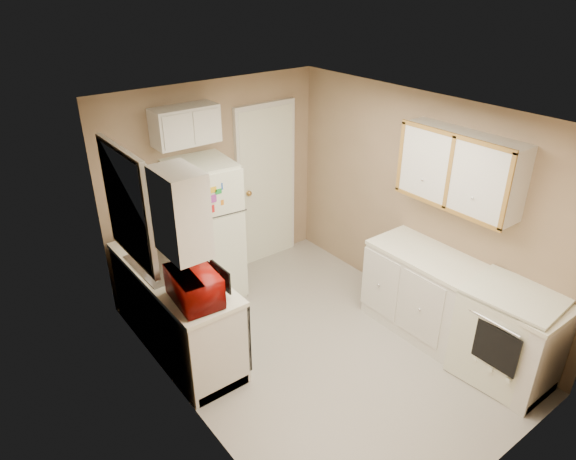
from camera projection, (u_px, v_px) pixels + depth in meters
floor at (318, 347)px, 5.26m from camera, size 3.80×3.80×0.00m
ceiling at (325, 115)px, 4.17m from camera, size 3.80×3.80×0.00m
wall_left at (183, 298)px, 3.95m from camera, size 3.80×3.80×0.00m
wall_right at (420, 206)px, 5.47m from camera, size 3.80×3.80×0.00m
wall_back at (216, 183)px, 6.05m from camera, size 2.80×2.80×0.00m
wall_front at (510, 355)px, 3.37m from camera, size 2.80×2.80×0.00m
left_counter at (176, 309)px, 5.09m from camera, size 0.60×1.80×0.90m
dishwasher at (232, 324)px, 4.81m from camera, size 0.03×0.58×0.72m
sink at (165, 267)px, 5.01m from camera, size 0.54×0.74×0.16m
microwave at (195, 286)px, 4.37m from camera, size 0.55×0.34×0.35m
soap_bottle at (137, 236)px, 5.30m from camera, size 0.10×0.11×0.19m
window_blinds at (128, 205)px, 4.53m from camera, size 0.10×0.98×1.08m
upper_cabinet_left at (181, 213)px, 3.92m from camera, size 0.30×0.45×0.70m
refrigerator at (204, 231)px, 5.78m from camera, size 0.74×0.73×1.64m
cabinet_over_fridge at (185, 125)px, 5.37m from camera, size 0.70×0.30×0.40m
interior_door at (267, 185)px, 6.49m from camera, size 0.86×0.06×2.08m
right_counter at (456, 309)px, 5.08m from camera, size 0.60×2.00×0.90m
stove at (506, 336)px, 4.68m from camera, size 0.70×0.83×0.95m
upper_cabinet_right at (460, 169)px, 4.76m from camera, size 0.30×1.20×0.70m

